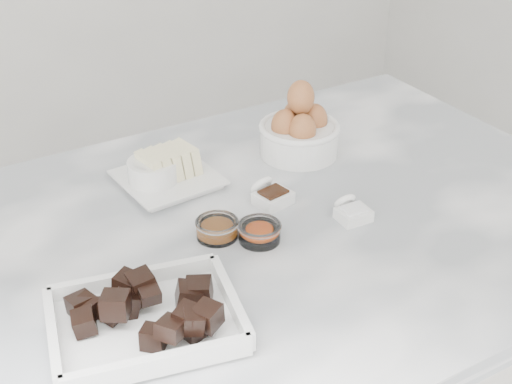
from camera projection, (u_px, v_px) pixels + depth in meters
marble_slab at (255, 236)px, 1.14m from camera, size 1.20×0.80×0.04m
chocolate_dish at (145, 316)px, 0.90m from camera, size 0.27×0.23×0.06m
butter_plate at (166, 172)px, 1.23m from camera, size 0.17×0.17×0.06m
sugar_ramekin at (153, 173)px, 1.22m from camera, size 0.09×0.09×0.05m
egg_bowl at (299, 131)px, 1.32m from camera, size 0.15×0.15×0.14m
honey_bowl at (217, 228)px, 1.09m from camera, size 0.07×0.07×0.03m
zest_bowl at (260, 231)px, 1.09m from camera, size 0.07×0.07×0.03m
vanilla_spoon at (270, 194)px, 1.18m from camera, size 0.07×0.08×0.04m
salt_spoon at (351, 211)px, 1.14m from camera, size 0.05×0.06×0.04m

